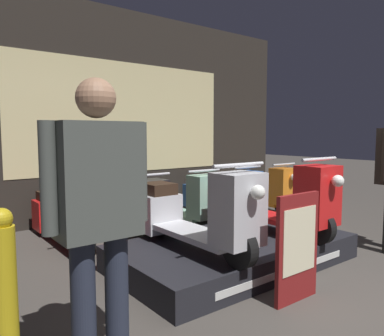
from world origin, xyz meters
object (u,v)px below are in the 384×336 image
at_px(price_sign_board, 297,247).
at_px(scooter_backrow_3, 221,195).
at_px(scooter_backrow_4, 257,190).
at_px(person_left_browsing, 98,205).
at_px(scooter_backrow_2, 179,201).
at_px(street_bollard, 4,287).
at_px(scooter_backrow_0, 66,216).
at_px(scooter_display_right, 271,201).
at_px(scooter_backrow_1, 128,208).
at_px(scooter_display_left, 193,214).

bearing_deg(price_sign_board, scooter_backrow_3, 58.94).
height_order(scooter_backrow_4, person_left_browsing, person_left_browsing).
bearing_deg(scooter_backrow_2, scooter_backrow_4, 0.00).
bearing_deg(price_sign_board, scooter_backrow_2, 73.90).
distance_m(scooter_backrow_3, street_bollard, 4.11).
bearing_deg(scooter_backrow_0, person_left_browsing, -105.26).
xyz_separation_m(scooter_display_right, scooter_backrow_0, (-1.62, 1.73, -0.25)).
bearing_deg(scooter_backrow_3, scooter_backrow_1, 180.00).
distance_m(scooter_display_right, scooter_backrow_0, 2.38).
bearing_deg(scooter_backrow_0, scooter_backrow_2, 0.00).
bearing_deg(scooter_display_left, scooter_backrow_0, 107.81).
bearing_deg(scooter_backrow_2, street_bollard, -142.45).
distance_m(scooter_display_right, scooter_backrow_2, 1.75).
bearing_deg(scooter_display_left, scooter_backrow_2, 57.96).
bearing_deg(scooter_display_right, scooter_backrow_0, 133.00).
bearing_deg(scooter_backrow_1, scooter_backrow_4, 0.00).
relative_size(scooter_display_left, scooter_backrow_4, 1.00).
bearing_deg(scooter_backrow_4, scooter_backrow_3, 180.00).
bearing_deg(scooter_backrow_4, scooter_display_left, -147.55).
bearing_deg(street_bollard, scooter_backrow_4, 25.60).
distance_m(scooter_backrow_2, scooter_backrow_3, 0.82).
distance_m(scooter_display_left, scooter_backrow_2, 2.06).
bearing_deg(price_sign_board, scooter_backrow_0, 108.69).
xyz_separation_m(scooter_display_right, scooter_backrow_1, (-0.80, 1.73, -0.25)).
xyz_separation_m(scooter_backrow_0, street_bollard, (-1.07, -2.09, 0.11)).
bearing_deg(scooter_backrow_3, price_sign_board, -121.06).
height_order(scooter_backrow_3, price_sign_board, price_sign_board).
relative_size(scooter_display_right, price_sign_board, 1.90).
xyz_separation_m(scooter_display_right, price_sign_board, (-0.73, -0.88, -0.15)).
bearing_deg(person_left_browsing, scooter_display_right, 18.68).
relative_size(scooter_backrow_4, street_bollard, 1.80).
relative_size(scooter_backrow_1, person_left_browsing, 1.01).
bearing_deg(street_bollard, scooter_display_left, 12.25).
bearing_deg(scooter_backrow_4, person_left_browsing, -147.67).
relative_size(scooter_backrow_4, person_left_browsing, 1.01).
xyz_separation_m(scooter_display_left, street_bollard, (-1.63, -0.35, -0.13)).
height_order(scooter_backrow_0, street_bollard, street_bollard).
distance_m(scooter_backrow_0, scooter_backrow_4, 3.28).
relative_size(scooter_backrow_1, scooter_backrow_4, 1.00).
bearing_deg(scooter_backrow_0, street_bollard, -117.23).
xyz_separation_m(scooter_backrow_0, scooter_backrow_2, (1.64, 0.00, 0.00)).
bearing_deg(scooter_display_left, person_left_browsing, -147.93).
xyz_separation_m(scooter_backrow_0, scooter_backrow_1, (0.82, 0.00, 0.00)).
relative_size(scooter_display_right, scooter_backrow_1, 1.00).
xyz_separation_m(price_sign_board, street_bollard, (-1.96, 0.53, 0.02)).
bearing_deg(scooter_display_left, scooter_backrow_4, 32.45).
bearing_deg(person_left_browsing, street_bollard, 132.56).
bearing_deg(street_bollard, person_left_browsing, -47.44).
relative_size(scooter_backrow_3, person_left_browsing, 1.01).
relative_size(person_left_browsing, street_bollard, 1.78).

